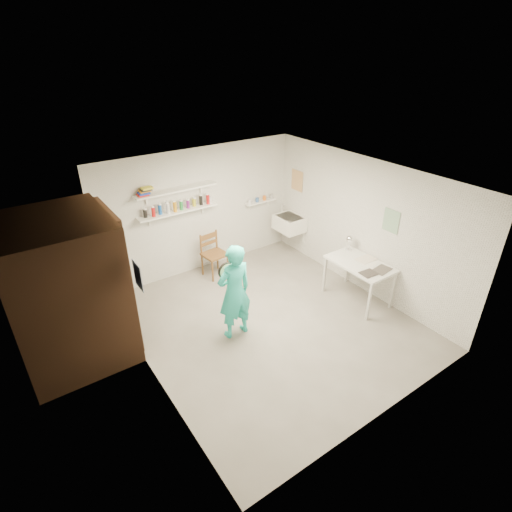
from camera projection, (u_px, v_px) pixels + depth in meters
floor at (270, 322)px, 6.53m from camera, size 4.00×4.50×0.02m
ceiling at (273, 179)px, 5.38m from camera, size 4.00×4.50×0.02m
wall_back at (200, 211)px, 7.59m from camera, size 4.00×0.02×2.40m
wall_front at (396, 340)px, 4.33m from camera, size 4.00×0.02×2.40m
wall_left at (142, 302)px, 4.95m from camera, size 0.02×4.50×2.40m
wall_right at (363, 226)px, 6.96m from camera, size 0.02×4.50×2.40m
doorway_recess at (119, 279)px, 5.81m from camera, size 0.02×0.90×2.00m
corridor_box at (66, 291)px, 5.43m from camera, size 1.40×1.50×2.10m
door_lintel at (107, 211)px, 5.32m from camera, size 0.06×1.05×0.10m
door_jamb_near at (132, 294)px, 5.46m from camera, size 0.06×0.10×2.00m
door_jamb_far at (110, 264)px, 6.18m from camera, size 0.06×0.10×2.00m
shelf_lower at (178, 211)px, 7.17m from camera, size 1.50×0.22×0.03m
shelf_upper at (176, 190)px, 6.98m from camera, size 1.50×0.22×0.03m
ledge_shelf at (261, 202)px, 8.24m from camera, size 0.70×0.14×0.03m
poster_left at (138, 276)px, 4.83m from camera, size 0.01×0.28×0.36m
poster_right_a at (297, 181)px, 8.08m from camera, size 0.01×0.34×0.42m
poster_right_b at (391, 221)px, 6.41m from camera, size 0.01×0.30×0.38m
belfast_sink at (289, 223)px, 8.30m from camera, size 0.48×0.60×0.30m
man at (234, 292)px, 5.91m from camera, size 0.57×0.38×1.55m
wall_clock at (227, 271)px, 5.95m from camera, size 0.28×0.04×0.28m
wooden_chair at (215, 254)px, 7.62m from camera, size 0.46×0.45×0.91m
work_table at (358, 281)px, 6.93m from camera, size 0.67×1.11×0.74m
desk_lamp at (350, 239)px, 7.06m from camera, size 0.14×0.14×0.14m
spray_cans at (178, 206)px, 7.12m from camera, size 1.32×0.06×0.17m
book_stack at (145, 191)px, 6.66m from camera, size 0.26×0.14×0.14m
ledge_pots at (261, 199)px, 8.21m from camera, size 0.48×0.07×0.09m
papers at (361, 262)px, 6.75m from camera, size 0.30×0.22×0.02m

